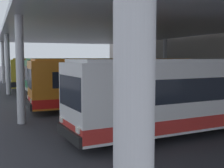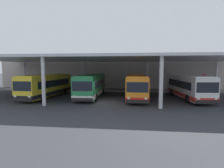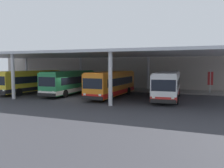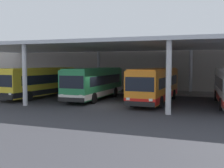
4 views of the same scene
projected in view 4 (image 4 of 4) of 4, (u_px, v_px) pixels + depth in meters
The scene contains 9 objects.
ground_plane at pixel (102, 105), 25.02m from camera, with size 200.00×200.00×0.00m, color #333338.
platform_kerb at pixel (138, 92), 35.97m from camera, with size 42.00×4.50×0.18m, color gray.
station_building_facade at pixel (145, 65), 38.77m from camera, with size 48.00×1.60×6.83m, color #ADA399.
canopy_shelter at pixel (122, 47), 29.77m from camera, with size 40.00×17.00×5.55m.
bus_nearest_bay at pixel (40, 82), 30.81m from camera, with size 3.29×10.69×3.17m.
bus_second_bay at pixel (95, 83), 29.28m from camera, with size 2.93×10.59×3.17m.
bus_middle_bay at pixel (155, 85), 26.66m from camera, with size 2.84×10.57×3.17m.
bench_waiting at pixel (92, 86), 38.23m from camera, with size 1.80×0.45×0.92m.
trash_bin at pixel (113, 86), 37.33m from camera, with size 0.52×0.52×0.98m.
Camera 4 is at (9.60, -22.91, 3.64)m, focal length 46.05 mm.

